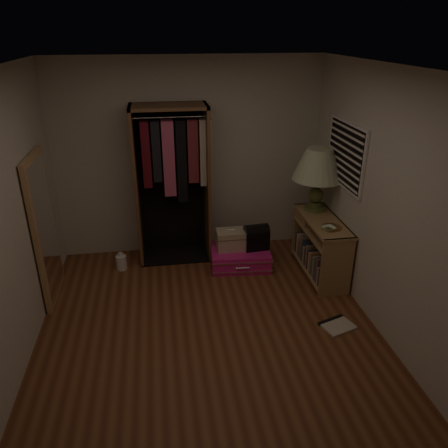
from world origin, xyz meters
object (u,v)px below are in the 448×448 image
Objects in this scene: white_jug at (121,262)px; open_wardrobe at (173,171)px; floor_mirror at (45,230)px; train_case at (231,240)px; pink_suitcase at (240,257)px; black_bag at (256,236)px; console_bookshelf at (319,244)px; table_lamp at (318,166)px.

open_wardrobe is at bearing 20.73° from white_jug.
train_case is at bearing 10.22° from floor_mirror.
black_bag reaches higher than pink_suitcase.
pink_suitcase is at bearing 162.60° from console_bookshelf.
console_bookshelf is 0.81m from black_bag.
white_jug is (-2.51, 0.16, -1.23)m from table_lamp.
open_wardrobe is 2.50× the size of pink_suitcase.
floor_mirror is 2.42m from pink_suitcase.
floor_mirror is at bearing -166.88° from pink_suitcase.
table_lamp is (3.24, 0.33, 0.48)m from floor_mirror.
train_case is at bearing 162.26° from pink_suitcase.
pink_suitcase is (2.28, 0.34, -0.73)m from floor_mirror.
table_lamp is (1.08, -0.06, 0.97)m from train_case.
white_jug is at bearing 176.37° from train_case.
train_case is 0.33m from black_bag.
floor_mirror is 5.01× the size of black_bag.
pink_suitcase is (-0.96, 0.30, -0.27)m from console_bookshelf.
console_bookshelf is at bearing -26.94° from black_bag.
console_bookshelf reaches higher than black_bag.
black_bag is 1.42× the size of white_jug.
open_wardrobe reaches higher than pink_suitcase.
floor_mirror is at bearing -169.42° from train_case.
pink_suitcase is at bearing 179.01° from table_lamp.
black_bag is (1.01, -0.43, -0.80)m from open_wardrobe.
open_wardrobe is at bearing 27.59° from floor_mirror.
floor_mirror is (-3.24, -0.04, 0.46)m from console_bookshelf.
console_bookshelf is 3.30× the size of black_bag.
console_bookshelf is at bearing -91.01° from table_lamp.
floor_mirror reaches higher than black_bag.
pink_suitcase is 2.14× the size of train_case.
table_lamp reaches higher than white_jug.
open_wardrobe is 6.05× the size of black_bag.
open_wardrobe is 1.43m from pink_suitcase.
console_bookshelf is 1.13m from train_case.
black_bag is at bearing 157.94° from console_bookshelf.
black_bag is at bearing 5.38° from pink_suitcase.
open_wardrobe reaches higher than white_jug.
console_bookshelf reaches higher than train_case.
console_bookshelf reaches higher than white_jug.
pink_suitcase is at bearing -28.02° from open_wardrobe.
white_jug is at bearing 169.88° from console_bookshelf.
white_jug is (-1.43, 0.10, -0.27)m from train_case.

